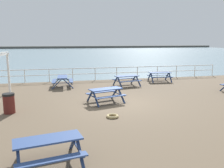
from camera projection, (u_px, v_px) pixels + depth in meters
ground_plane at (117, 105)px, 13.05m from camera, size 30.00×24.00×0.20m
sea_band at (69, 53)px, 63.56m from camera, size 142.00×90.00×0.01m
distant_shoreline at (64, 48)px, 104.74m from camera, size 142.00×6.00×1.80m
seaward_railing at (95, 72)px, 20.32m from camera, size 23.07×0.07×1.08m
picnic_table_near_right at (62, 79)px, 17.45m from camera, size 1.60×1.85×0.80m
picnic_table_far_left at (48, 145)px, 6.43m from camera, size 2.04×1.81×0.80m
picnic_table_far_right at (160, 74)px, 19.72m from camera, size 1.93×1.68×0.80m
picnic_table_seaward at (106, 92)px, 13.04m from camera, size 2.14×1.93×0.80m
picnic_table_corner at (127, 78)px, 17.82m from camera, size 2.05×1.83×0.80m
litter_bin at (9, 103)px, 11.09m from camera, size 0.55×0.55×0.95m
rope_coil at (113, 116)px, 10.56m from camera, size 0.55×0.55×0.11m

